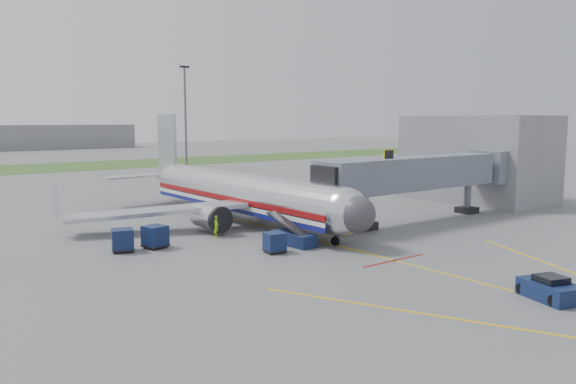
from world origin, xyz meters
TOP-DOWN VIEW (x-y plane):
  - ground at (0.00, 0.00)m, footprint 400.00×400.00m
  - grass_strip at (0.00, 90.00)m, footprint 300.00×25.00m
  - apron_markings at (0.00, -7.40)m, footprint 21.52×50.00m
  - airliner at (0.00, 15.25)m, footprint 32.10×35.67m
  - jet_bridge at (12.86, 5.00)m, footprint 25.30×4.00m
  - terminal at (30.00, 10.00)m, footprint 10.00×16.00m
  - light_mast_right at (25.00, 75.00)m, footprint 2.00×0.44m
  - pushback_tug at (0.25, -14.70)m, footprint 2.74×3.52m
  - baggage_cart_a at (-13.70, 9.81)m, footprint 1.92×1.92m
  - baggage_cart_b at (-5.14, 2.83)m, footprint 1.57×1.57m
  - baggage_cart_c at (-11.33, 9.47)m, footprint 1.88×1.88m
  - belt_loader at (-2.50, 4.05)m, footprint 1.76×4.71m
  - ground_power_cart at (4.36, 7.53)m, footprint 1.80×1.43m
  - ramp_worker at (-5.70, 10.15)m, footprint 0.79×0.74m

SIDE VIEW (x-z plane):
  - ground at x=0.00m, z-range 0.00..0.00m
  - apron_markings at x=0.00m, z-range 0.00..0.01m
  - grass_strip at x=0.00m, z-range 0.00..0.01m
  - pushback_tug at x=0.25m, z-range -0.11..1.19m
  - belt_loader at x=-2.50m, z-range -0.57..1.69m
  - ground_power_cart at x=4.36m, z-range -0.01..1.25m
  - baggage_cart_b at x=-5.14m, z-range 0.01..1.48m
  - baggage_cart_a at x=-13.70m, z-range 0.02..1.67m
  - baggage_cart_c at x=-11.33m, z-range 0.02..1.69m
  - ramp_worker at x=-5.70m, z-range 0.00..1.82m
  - airliner at x=0.00m, z-range -2.48..7.77m
  - jet_bridge at x=12.86m, z-range 1.02..7.92m
  - terminal at x=30.00m, z-range 0.00..10.00m
  - light_mast_right at x=25.00m, z-range 0.58..20.98m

